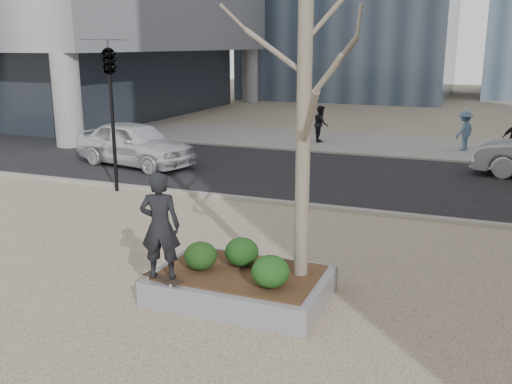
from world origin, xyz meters
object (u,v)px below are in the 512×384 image
at_px(skateboard, 163,279).
at_px(planter, 241,285).
at_px(skateboarder, 160,226).
at_px(police_car, 135,144).

bearing_deg(skateboard, planter, 50.39).
relative_size(planter, skateboarder, 1.64).
relative_size(skateboarder, police_car, 0.38).
height_order(skateboarder, police_car, skateboarder).
distance_m(planter, skateboard, 1.39).
height_order(planter, police_car, police_car).
bearing_deg(police_car, planter, -125.17).
distance_m(skateboarder, police_car, 12.00).
bearing_deg(planter, skateboarder, -143.90).
bearing_deg(skateboard, skateboarder, 0.00).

